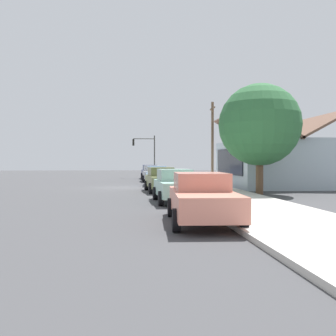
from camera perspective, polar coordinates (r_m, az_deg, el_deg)
The scene contains 13 objects.
ground_plane at distance 29.36m, azimuth -6.75°, elevation -2.90°, with size 120.00×120.00×0.00m, color #424244.
sidewalk_curb at distance 29.77m, azimuth 4.10°, elevation -2.69°, with size 60.00×4.20×0.16m, color beige.
car_navy at distance 44.12m, azimuth -2.67°, elevation -0.56°, with size 4.89×2.02×1.59m.
car_silver at distance 38.07m, azimuth -2.26°, elevation -0.79°, with size 4.45×2.12×1.59m.
car_skyblue at distance 31.88m, azimuth -1.65°, elevation -1.13°, with size 4.44×2.10×1.59m.
car_olive at distance 25.23m, azimuth -1.02°, elevation -1.66°, with size 4.93×2.09×1.59m.
car_seafoam at distance 18.68m, azimuth 1.08°, elevation -2.57°, with size 4.58×2.02×1.59m.
car_coral at distance 12.44m, azimuth 5.03°, elevation -4.31°, with size 4.97×2.28×1.59m.
storefront_building at distance 31.55m, azimuth 15.57°, elevation 0.87°, with size 9.96×7.74×5.69m.
shade_tree at distance 23.74m, azimuth 13.37°, elevation 6.19°, with size 4.88×4.88×6.60m.
traffic_light_main at distance 47.79m, azimuth -3.28°, elevation 2.76°, with size 0.37×2.79×5.20m.
utility_pole_wooden at distance 36.14m, azimuth 6.57°, elevation 4.05°, with size 1.80×0.24×7.50m.
fire_hydrant_red at distance 15.62m, azimuth 7.84°, elevation -4.43°, with size 0.22×0.22×0.71m.
Camera 1 is at (29.29, 0.58, 1.95)m, focal length 41.32 mm.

